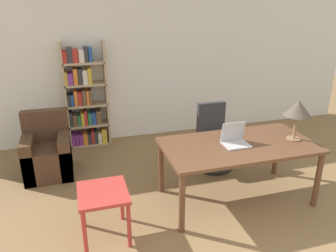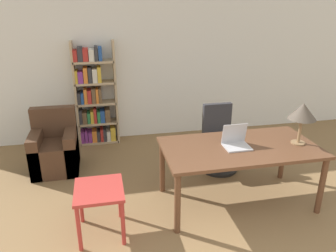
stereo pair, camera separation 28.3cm
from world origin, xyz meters
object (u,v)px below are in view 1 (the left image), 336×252
side_table_blue (103,199)px  table_lamp (298,109)px  office_chair (213,140)px  armchair (48,154)px  laptop (235,140)px  bookshelf (84,100)px  desk (238,150)px

side_table_blue → table_lamp: bearing=4.7°
office_chair → armchair: (-2.40, 0.45, -0.12)m
armchair → office_chair: bearing=-10.7°
office_chair → table_lamp: bearing=-56.7°
office_chair → side_table_blue: 2.12m
table_lamp → side_table_blue: size_ratio=0.91×
table_lamp → office_chair: bearing=123.3°
table_lamp → office_chair: size_ratio=0.52×
side_table_blue → armchair: size_ratio=0.61×
laptop → bookshelf: bearing=126.1°
desk → table_lamp: size_ratio=3.67×
desk → table_lamp: table_lamp is taller
laptop → armchair: laptop is taller
office_chair → side_table_blue: (-1.76, -1.18, 0.03)m
desk → laptop: bearing=171.0°
table_lamp → bookshelf: size_ratio=0.28×
armchair → bookshelf: (0.61, 0.91, 0.50)m
desk → bookshelf: size_ratio=1.04×
armchair → side_table_blue: bearing=-68.7°
desk → armchair: bearing=149.4°
table_lamp → armchair: (-3.04, 1.43, -0.85)m
laptop → table_lamp: bearing=-5.3°
table_lamp → armchair: bearing=154.8°
laptop → side_table_blue: size_ratio=0.54×
desk → armchair: armchair is taller
laptop → side_table_blue: (-1.63, -0.27, -0.37)m
table_lamp → side_table_blue: (-2.41, -0.20, -0.71)m
table_lamp → bookshelf: bookshelf is taller
table_lamp → bookshelf: bearing=136.1°
table_lamp → side_table_blue: table_lamp is taller
side_table_blue → bookshelf: bearing=90.6°
table_lamp → bookshelf: (-2.43, 2.34, -0.35)m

